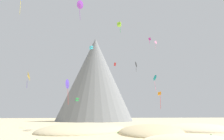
% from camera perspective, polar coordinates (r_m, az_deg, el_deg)
% --- Properties ---
extents(dune_foreground_right, '(20.42, 27.31, 3.56)m').
position_cam_1_polar(dune_foreground_right, '(51.28, 9.97, -15.63)').
color(dune_foreground_right, '#C6B284').
rests_on(dune_foreground_right, ground_plane).
extents(dune_midground, '(25.57, 25.92, 3.38)m').
position_cam_1_polar(dune_midground, '(62.03, 20.73, -14.31)').
color(dune_midground, beige).
rests_on(dune_midground, ground_plane).
extents(dune_back_low, '(30.77, 31.75, 4.04)m').
position_cam_1_polar(dune_back_low, '(54.96, -7.23, -15.41)').
color(dune_back_low, '#CCBA8E').
rests_on(dune_back_low, ground_plane).
extents(bush_ridge_crest, '(1.65, 1.65, 0.70)m').
position_cam_1_polar(bush_ridge_crest, '(43.28, 24.18, -15.23)').
color(bush_ridge_crest, '#568442').
rests_on(bush_ridge_crest, ground_plane).
extents(bush_near_right, '(3.52, 3.52, 0.94)m').
position_cam_1_polar(bush_near_right, '(50.06, 2.73, -15.36)').
color(bush_near_right, '#568442').
rests_on(bush_near_right, ground_plane).
extents(bush_low_patch, '(1.97, 1.97, 0.97)m').
position_cam_1_polar(bush_low_patch, '(57.30, 3.80, -14.81)').
color(bush_low_patch, '#386633').
rests_on(bush_low_patch, ground_plane).
extents(rock_massif, '(47.67, 47.67, 49.77)m').
position_cam_1_polar(rock_massif, '(131.89, -4.16, -2.98)').
color(rock_massif, slate).
rests_on(rock_massif, ground_plane).
extents(kite_cyan_mid, '(1.26, 1.24, 1.22)m').
position_cam_1_polar(kite_cyan_mid, '(72.41, -5.37, 5.76)').
color(kite_cyan_mid, '#33BCDB').
extents(kite_red_mid, '(0.88, 0.27, 1.49)m').
position_cam_1_polar(kite_red_mid, '(95.80, 0.77, 1.48)').
color(kite_red_mid, red).
extents(kite_orange_low, '(1.22, 1.17, 5.04)m').
position_cam_1_polar(kite_orange_low, '(68.04, 12.12, -6.01)').
color(kite_orange_low, orange).
extents(kite_pink_high, '(1.54, 1.13, 3.71)m').
position_cam_1_polar(kite_pink_high, '(100.23, 11.13, 6.97)').
color(kite_pink_high, pink).
extents(kite_lime_high, '(1.34, 1.31, 2.92)m').
position_cam_1_polar(kite_lime_high, '(61.79, 1.86, 11.64)').
color(kite_lime_high, '#8CD133').
extents(kite_indigo_low, '(1.17, 2.53, 6.85)m').
position_cam_1_polar(kite_indigo_low, '(61.05, -11.32, -3.59)').
color(kite_indigo_low, '#5138B2').
extents(kite_gold_low, '(1.53, 2.39, 4.08)m').
position_cam_1_polar(kite_gold_low, '(59.28, -20.78, -1.54)').
color(kite_gold_low, gold).
extents(kite_violet_high, '(2.28, 2.20, 5.52)m').
position_cam_1_polar(kite_violet_high, '(62.74, -8.13, 16.29)').
color(kite_violet_high, purple).
extents(kite_green_low, '(1.21, 1.21, 1.09)m').
position_cam_1_polar(kite_green_low, '(81.90, -8.99, -7.52)').
color(kite_green_low, green).
extents(kite_teal_low, '(0.90, 1.77, 4.55)m').
position_cam_1_polar(kite_teal_low, '(61.92, 10.92, -1.98)').
color(kite_teal_low, teal).
extents(kite_black_mid, '(1.86, 2.53, 4.49)m').
position_cam_1_polar(kite_black_mid, '(96.57, 6.14, 1.41)').
color(kite_black_mid, black).
extents(kite_magenta_high, '(1.04, 0.56, 3.02)m').
position_cam_1_polar(kite_magenta_high, '(95.99, 9.68, 7.78)').
color(kite_magenta_high, '#D1339E').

